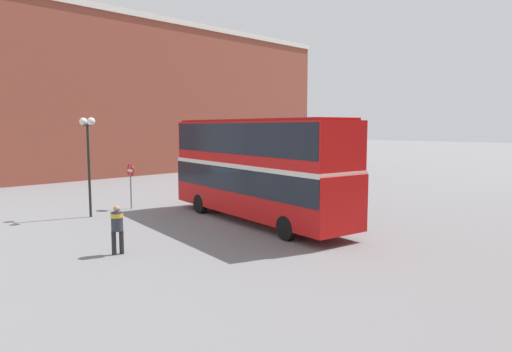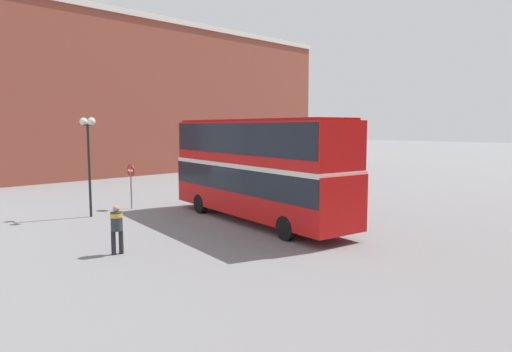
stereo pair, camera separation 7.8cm
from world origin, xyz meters
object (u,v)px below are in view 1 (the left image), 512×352
object	(u,v)px
pedestrian_foreground	(117,225)
no_entry_sign	(131,178)
double_decker_bus	(256,164)
street_lamp_twin_globe	(88,141)
parked_car_kerb_near	(249,176)

from	to	relation	value
pedestrian_foreground	no_entry_sign	distance (m)	9.04
double_decker_bus	pedestrian_foreground	world-z (taller)	double_decker_bus
street_lamp_twin_globe	no_entry_sign	distance (m)	3.35
double_decker_bus	no_entry_sign	xyz separation A→B (m)	(-7.09, -2.38, -1.05)
street_lamp_twin_globe	no_entry_sign	size ratio (longest dim) A/B	2.00
double_decker_bus	parked_car_kerb_near	distance (m)	12.19
pedestrian_foreground	street_lamp_twin_globe	xyz separation A→B (m)	(-6.99, 2.33, 2.68)
pedestrian_foreground	parked_car_kerb_near	xyz separation A→B (m)	(-9.33, 15.45, -0.23)
no_entry_sign	street_lamp_twin_globe	bearing A→B (deg)	-76.85
pedestrian_foreground	parked_car_kerb_near	distance (m)	18.05
pedestrian_foreground	double_decker_bus	bearing A→B (deg)	-69.76
pedestrian_foreground	no_entry_sign	world-z (taller)	no_entry_sign
double_decker_bus	street_lamp_twin_globe	distance (m)	8.22
parked_car_kerb_near	street_lamp_twin_globe	bearing A→B (deg)	92.54
pedestrian_foreground	street_lamp_twin_globe	size ratio (longest dim) A/B	0.35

